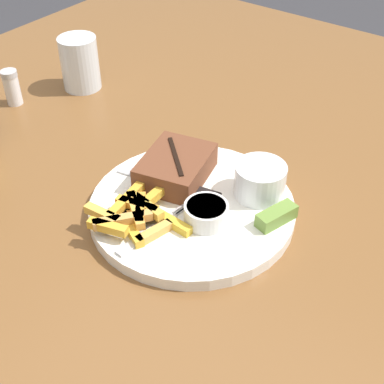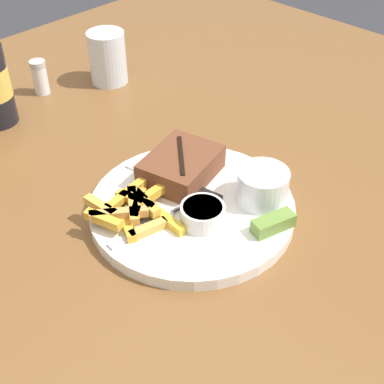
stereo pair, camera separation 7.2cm
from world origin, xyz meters
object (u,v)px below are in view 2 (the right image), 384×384
at_px(dipping_sauce_cup, 203,213).
at_px(salt_shaker, 40,77).
at_px(steak_portion, 181,166).
at_px(fork_utensil, 149,226).
at_px(pickle_spear, 273,223).
at_px(knife_utensil, 183,186).
at_px(drinking_glass, 108,57).
at_px(coleslaw_cup, 262,184).
at_px(dinner_plate, 192,208).

relative_size(dipping_sauce_cup, salt_shaker, 0.91).
xyz_separation_m(steak_portion, fork_utensil, (-0.11, -0.05, -0.02)).
relative_size(dipping_sauce_cup, pickle_spear, 0.95).
distance_m(steak_portion, knife_utensil, 0.03).
bearing_deg(knife_utensil, drinking_glass, -33.43).
xyz_separation_m(knife_utensil, drinking_glass, (0.15, 0.35, 0.03)).
relative_size(drinking_glass, salt_shaker, 1.53).
height_order(steak_portion, coleslaw_cup, coleslaw_cup).
bearing_deg(coleslaw_cup, dinner_plate, 139.28).
height_order(knife_utensil, drinking_glass, drinking_glass).
distance_m(pickle_spear, drinking_glass, 0.52).
distance_m(steak_portion, salt_shaker, 0.39).
bearing_deg(salt_shaker, dinner_plate, -96.57).
xyz_separation_m(dinner_plate, pickle_spear, (0.04, -0.11, 0.02)).
bearing_deg(drinking_glass, dinner_plate, -113.63).
height_order(dipping_sauce_cup, drinking_glass, drinking_glass).
bearing_deg(pickle_spear, fork_utensil, 132.61).
bearing_deg(fork_utensil, dipping_sauce_cup, -32.34).
height_order(dipping_sauce_cup, fork_utensil, dipping_sauce_cup).
bearing_deg(pickle_spear, salt_shaker, 88.44).
relative_size(coleslaw_cup, salt_shaker, 1.10).
xyz_separation_m(steak_portion, dipping_sauce_cup, (-0.05, -0.09, -0.00)).
height_order(steak_portion, knife_utensil, steak_portion).
height_order(steak_portion, drinking_glass, drinking_glass).
distance_m(dinner_plate, salt_shaker, 0.45).
xyz_separation_m(coleslaw_cup, pickle_spear, (-0.04, -0.05, -0.02)).
xyz_separation_m(dinner_plate, steak_portion, (0.03, 0.05, 0.03)).
xyz_separation_m(coleslaw_cup, fork_utensil, (-0.15, 0.07, -0.02)).
distance_m(dinner_plate, steak_portion, 0.07).
bearing_deg(fork_utensil, drinking_glass, 63.26).
xyz_separation_m(steak_portion, salt_shaker, (0.02, 0.39, -0.00)).
distance_m(pickle_spear, fork_utensil, 0.16).
relative_size(pickle_spear, drinking_glass, 0.62).
distance_m(dinner_plate, fork_utensil, 0.08).
distance_m(knife_utensil, drinking_glass, 0.39).
bearing_deg(drinking_glass, fork_utensil, -122.68).
height_order(fork_utensil, knife_utensil, knife_utensil).
height_order(dinner_plate, steak_portion, steak_portion).
height_order(dipping_sauce_cup, salt_shaker, salt_shaker).
bearing_deg(steak_portion, dinner_plate, -121.72).
distance_m(fork_utensil, drinking_glass, 0.45).
bearing_deg(knife_utensil, steak_portion, -51.07).
bearing_deg(pickle_spear, dinner_plate, 107.77).
bearing_deg(dipping_sauce_cup, fork_utensil, 141.73).
xyz_separation_m(pickle_spear, salt_shaker, (0.02, 0.55, 0.00)).
bearing_deg(pickle_spear, drinking_glass, 75.00).
height_order(knife_utensil, salt_shaker, salt_shaker).
relative_size(steak_portion, pickle_spear, 2.07).
bearing_deg(fork_utensil, knife_utensil, 22.11).
distance_m(steak_portion, dipping_sauce_cup, 0.10).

